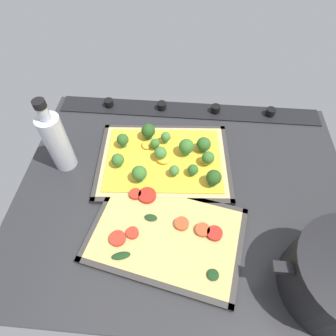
{
  "coord_description": "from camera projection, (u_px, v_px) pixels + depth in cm",
  "views": [
    {
      "loc": [
        0.73,
        38.07,
        59.98
      ],
      "look_at": [
        4.09,
        -2.05,
        5.97
      ],
      "focal_mm": 30.19,
      "sensor_mm": 36.0,
      "label": 1
    }
  ],
  "objects": [
    {
      "name": "baking_tray_back",
      "position": [
        166.0,
        235.0,
        0.63
      ],
      "size": [
        37.27,
        28.73,
        1.3
      ],
      "color": "#33302D",
      "rests_on": "ground_plane"
    },
    {
      "name": "stove_control_panel",
      "position": [
        188.0,
        110.0,
        0.88
      ],
      "size": [
        79.79,
        7.0,
        2.6
      ],
      "color": "black",
      "rests_on": "ground_plane"
    },
    {
      "name": "veggie_pizza_back",
      "position": [
        165.0,
        233.0,
        0.63
      ],
      "size": [
        34.43,
        25.9,
        1.9
      ],
      "color": "tan",
      "rests_on": "baking_tray_back"
    },
    {
      "name": "ground_plane",
      "position": [
        183.0,
        193.0,
        0.72
      ],
      "size": [
        83.12,
        65.3,
        3.0
      ],
      "primitive_type": "cube",
      "color": "#28282B"
    },
    {
      "name": "oil_bottle",
      "position": [
        57.0,
        141.0,
        0.69
      ],
      "size": [
        5.63,
        5.63,
        21.27
      ],
      "color": "#B7BCC6",
      "rests_on": "ground_plane"
    },
    {
      "name": "broccoli_pizza",
      "position": [
        166.0,
        158.0,
        0.74
      ],
      "size": [
        34.0,
        25.48,
        6.17
      ],
      "color": "tan",
      "rests_on": "baking_tray_front"
    },
    {
      "name": "baking_tray_front",
      "position": [
        164.0,
        162.0,
        0.76
      ],
      "size": [
        36.56,
        28.03,
        1.3
      ],
      "color": "#33302D",
      "rests_on": "ground_plane"
    }
  ]
}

